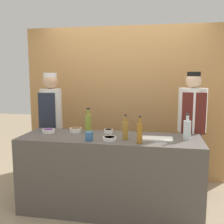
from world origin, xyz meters
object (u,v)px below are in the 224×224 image
(sauce_bowl_red, at_px, (110,138))
(chef_right, at_px, (191,130))
(bottle_oil, at_px, (88,123))
(bottle_clear, at_px, (187,129))
(sauce_bowl_white, at_px, (108,131))
(cup_blue, at_px, (89,136))
(cutting_board, at_px, (157,139))
(chef_left, at_px, (52,124))
(bottle_vinegar, at_px, (125,130))
(bottle_amber, at_px, (140,133))
(sauce_bowl_brown, at_px, (76,130))
(sauce_bowl_purple, at_px, (49,131))

(sauce_bowl_red, height_order, chef_right, chef_right)
(bottle_oil, bearing_deg, chef_right, 18.30)
(bottle_clear, height_order, bottle_oil, bottle_oil)
(sauce_bowl_red, bearing_deg, chef_right, 39.00)
(sauce_bowl_white, bearing_deg, cup_blue, -110.46)
(sauce_bowl_red, xyz_separation_m, bottle_clear, (0.86, 0.21, 0.09))
(cutting_board, xyz_separation_m, bottle_oil, (-0.87, 0.22, 0.11))
(bottle_clear, relative_size, chef_left, 0.18)
(sauce_bowl_red, xyz_separation_m, bottle_vinegar, (0.17, 0.07, 0.09))
(sauce_bowl_red, xyz_separation_m, bottle_amber, (0.34, -0.07, 0.10))
(bottle_clear, distance_m, bottle_vinegar, 0.71)
(sauce_bowl_red, bearing_deg, sauce_bowl_brown, 145.97)
(sauce_bowl_brown, distance_m, bottle_oil, 0.19)
(bottle_amber, xyz_separation_m, cup_blue, (-0.57, 0.02, -0.07))
(bottle_vinegar, distance_m, bottle_oil, 0.59)
(bottle_amber, bearing_deg, bottle_vinegar, 141.64)
(sauce_bowl_white, distance_m, sauce_bowl_brown, 0.43)
(sauce_bowl_purple, relative_size, chef_right, 0.09)
(sauce_bowl_brown, bearing_deg, bottle_clear, -5.53)
(sauce_bowl_brown, bearing_deg, sauce_bowl_purple, -163.86)
(bottle_amber, distance_m, bottle_oil, 0.81)
(bottle_vinegar, relative_size, cup_blue, 2.94)
(bottle_clear, relative_size, bottle_amber, 0.98)
(sauce_bowl_brown, height_order, sauce_bowl_purple, sauce_bowl_brown)
(bottle_vinegar, bearing_deg, chef_right, 41.66)
(chef_left, bearing_deg, chef_right, -0.00)
(bottle_amber, height_order, bottle_oil, bottle_oil)
(sauce_bowl_brown, relative_size, cup_blue, 1.52)
(sauce_bowl_brown, bearing_deg, chef_left, 139.65)
(bottle_amber, xyz_separation_m, bottle_oil, (-0.69, 0.42, 0.01))
(sauce_bowl_purple, relative_size, bottle_amber, 0.53)
(sauce_bowl_purple, height_order, cutting_board, sauce_bowl_purple)
(bottle_vinegar, xyz_separation_m, cup_blue, (-0.40, -0.12, -0.06))
(sauce_bowl_purple, distance_m, bottle_oil, 0.52)
(sauce_bowl_white, height_order, bottle_amber, bottle_amber)
(bottle_amber, relative_size, bottle_oil, 0.95)
(chef_left, bearing_deg, cutting_board, -22.89)
(sauce_bowl_red, bearing_deg, chef_left, 142.64)
(chef_right, bearing_deg, bottle_vinegar, -138.34)
(sauce_bowl_white, distance_m, bottle_oil, 0.28)
(cutting_board, relative_size, bottle_vinegar, 1.25)
(cup_blue, distance_m, chef_left, 1.17)
(cutting_board, xyz_separation_m, chef_left, (-1.56, 0.66, -0.00))
(sauce_bowl_red, bearing_deg, cutting_board, 14.46)
(sauce_bowl_purple, height_order, bottle_vinegar, bottle_vinegar)
(sauce_bowl_purple, relative_size, bottle_vinegar, 0.56)
(sauce_bowl_brown, height_order, bottle_vinegar, bottle_vinegar)
(sauce_bowl_purple, bearing_deg, bottle_oil, 11.72)
(bottle_clear, bearing_deg, bottle_vinegar, -168.44)
(cup_blue, height_order, chef_left, chef_left)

